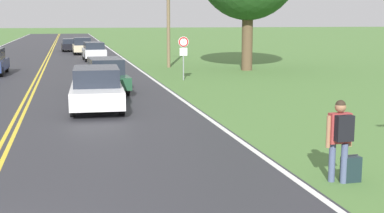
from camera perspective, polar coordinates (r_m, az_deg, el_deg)
name	(u,v)px	position (r m, az deg, el deg)	size (l,w,h in m)	color
hitchhiker_person	(340,133)	(11.64, 15.55, -2.72)	(0.61, 0.43, 1.78)	#475175
suitcase	(351,169)	(11.97, 16.58, -6.45)	(0.43, 0.20, 0.60)	#19282D
traffic_sign	(183,47)	(30.22, -0.92, 6.32)	(0.60, 0.10, 2.46)	gray
utility_pole_midground	(168,10)	(38.29, -2.54, 10.28)	(1.80, 0.24, 7.85)	brown
car_white_sedan_approaching	(97,88)	(20.85, -10.14, 1.95)	(2.12, 4.85, 1.61)	black
car_dark_green_sedan_mid_near	(106,74)	(25.96, -9.16, 3.40)	(1.92, 4.93, 1.58)	black
car_silver_hatchback_receding	(94,51)	(45.28, -10.43, 5.87)	(1.88, 3.98, 1.53)	black
car_champagne_hatchback_distant	(82,45)	(53.55, -11.65, 6.40)	(1.85, 3.70, 1.65)	black
car_black_hatchback_horizon	(71,44)	(59.02, -12.83, 6.48)	(2.01, 4.13, 1.34)	black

